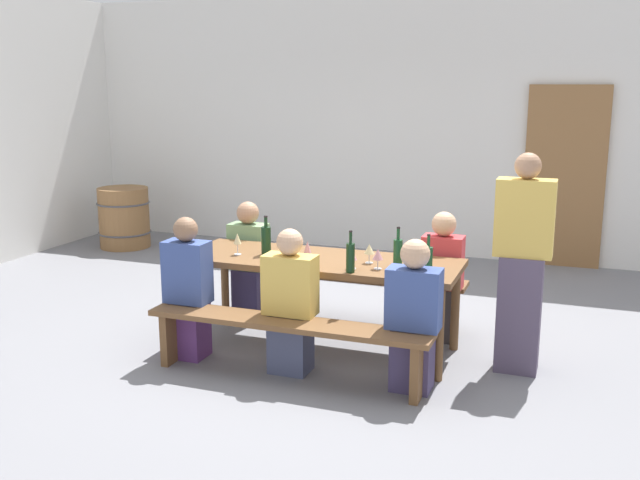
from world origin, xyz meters
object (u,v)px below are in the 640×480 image
(wine_glass_0, at_px, (352,256))
(wine_glass_4, at_px, (237,239))
(seated_guest_near_2, at_px, (413,319))
(wine_barrel, at_px, (124,217))
(wine_bottle_0, at_px, (350,257))
(wine_bottle_3, at_px, (266,240))
(wine_glass_2, at_px, (308,248))
(wooden_door, at_px, (564,177))
(wine_bottle_2, at_px, (428,260))
(wine_bottle_1, at_px, (398,252))
(tasting_table, at_px, (320,267))
(seated_guest_far_1, at_px, (442,279))
(seated_guest_near_0, at_px, (188,292))
(bench_near, at_px, (287,332))
(wine_glass_1, at_px, (369,250))
(seated_guest_far_0, at_px, (249,262))
(wine_glass_3, at_px, (378,255))
(seated_guest_near_1, at_px, (290,305))
(standing_host, at_px, (522,269))
(bench_far, at_px, (347,283))

(wine_glass_0, bearing_deg, wine_glass_4, 173.64)
(seated_guest_near_2, xyz_separation_m, wine_barrel, (-4.58, 3.12, -0.12))
(wine_bottle_0, height_order, wine_glass_0, wine_bottle_0)
(wine_glass_4, bearing_deg, wine_bottle_3, 23.72)
(wine_bottle_0, xyz_separation_m, wine_glass_2, (-0.37, 0.08, 0.02))
(wooden_door, bearing_deg, wine_bottle_2, -102.07)
(wine_bottle_0, relative_size, wine_bottle_1, 1.03)
(tasting_table, distance_m, seated_guest_far_1, 1.05)
(seated_guest_near_0, bearing_deg, wine_bottle_0, -80.18)
(wooden_door, bearing_deg, wine_bottle_0, -109.40)
(bench_near, distance_m, wine_glass_1, 0.94)
(wine_barrel, bearing_deg, wine_glass_1, -32.33)
(wine_bottle_3, distance_m, wine_glass_4, 0.23)
(wine_glass_4, relative_size, seated_guest_far_0, 0.17)
(wine_glass_2, bearing_deg, wine_glass_3, 8.18)
(wine_bottle_3, distance_m, wine_glass_3, 0.99)
(wine_glass_2, xyz_separation_m, seated_guest_near_2, (0.90, -0.30, -0.37))
(tasting_table, xyz_separation_m, wine_bottle_0, (0.36, -0.33, 0.19))
(wine_glass_2, bearing_deg, bench_near, -88.57)
(wine_bottle_0, height_order, seated_guest_near_1, seated_guest_near_1)
(bench_near, relative_size, seated_guest_near_2, 1.97)
(seated_guest_near_2, xyz_separation_m, standing_host, (0.66, 0.61, 0.27))
(wine_bottle_2, distance_m, wine_barrel, 5.40)
(wine_bottle_2, xyz_separation_m, standing_host, (0.64, 0.29, -0.07))
(wine_bottle_1, bearing_deg, wine_glass_2, -162.05)
(wine_bottle_2, distance_m, seated_guest_near_1, 1.06)
(wooden_door, xyz_separation_m, wine_barrel, (-5.40, -0.94, -0.66))
(bench_near, relative_size, seated_guest_near_0, 1.90)
(wooden_door, distance_m, wine_glass_0, 4.00)
(wine_glass_2, xyz_separation_m, seated_guest_near_1, (-0.02, -0.30, -0.37))
(wine_glass_4, relative_size, seated_guest_far_1, 0.17)
(wine_bottle_3, xyz_separation_m, wine_glass_2, (0.45, -0.22, 0.01))
(bench_near, height_order, wine_glass_2, wine_glass_2)
(seated_guest_far_0, bearing_deg, wine_glass_4, 18.70)
(wine_glass_4, height_order, seated_guest_far_0, seated_guest_far_0)
(bench_near, distance_m, wine_glass_4, 1.03)
(wooden_door, relative_size, wine_bottle_0, 6.65)
(bench_far, relative_size, seated_guest_near_1, 1.95)
(wooden_door, relative_size, wine_glass_3, 13.48)
(bench_near, bearing_deg, wine_glass_0, 53.64)
(wine_glass_3, xyz_separation_m, seated_guest_near_0, (-1.42, -0.38, -0.33))
(wine_glass_1, bearing_deg, wine_bottle_1, -3.97)
(tasting_table, height_order, wine_glass_4, wine_glass_4)
(bench_far, distance_m, wine_glass_1, 0.96)
(wine_bottle_1, relative_size, wine_glass_1, 2.01)
(wine_glass_2, bearing_deg, wine_bottle_2, 1.77)
(seated_guest_near_2, bearing_deg, wine_bottle_2, -3.94)
(wine_glass_4, height_order, seated_guest_far_1, seated_guest_far_1)
(seated_guest_far_1, bearing_deg, wine_bottle_0, -31.02)
(seated_guest_far_0, bearing_deg, wine_glass_2, 48.27)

